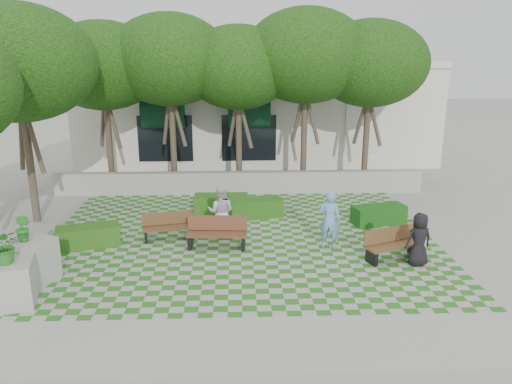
{
  "coord_description": "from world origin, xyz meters",
  "views": [
    {
      "loc": [
        -0.08,
        -13.54,
        5.74
      ],
      "look_at": [
        0.5,
        1.5,
        1.4
      ],
      "focal_mm": 35.0,
      "sensor_mm": 36.0,
      "label": 1
    }
  ],
  "objects_px": {
    "bench_mid": "(217,233)",
    "hedge_midleft": "(221,204)",
    "bench_west": "(168,227)",
    "person_blue": "(330,220)",
    "person_white": "(221,212)",
    "planter_back": "(28,260)",
    "bench_east": "(392,245)",
    "hedge_east": "(379,215)",
    "person_dark": "(419,239)",
    "hedge_west": "(88,236)",
    "planter_front": "(9,274)",
    "hedge_midright": "(255,208)"
  },
  "relations": [
    {
      "from": "hedge_west",
      "to": "person_white",
      "type": "distance_m",
      "value": 4.05
    },
    {
      "from": "bench_mid",
      "to": "person_white",
      "type": "distance_m",
      "value": 0.91
    },
    {
      "from": "person_dark",
      "to": "hedge_east",
      "type": "bearing_deg",
      "value": -99.22
    },
    {
      "from": "bench_east",
      "to": "hedge_west",
      "type": "relative_size",
      "value": 0.97
    },
    {
      "from": "bench_west",
      "to": "planter_back",
      "type": "xyz_separation_m",
      "value": [
        -3.15,
        -2.9,
        0.21
      ]
    },
    {
      "from": "planter_front",
      "to": "person_dark",
      "type": "relative_size",
      "value": 1.24
    },
    {
      "from": "bench_mid",
      "to": "person_dark",
      "type": "height_order",
      "value": "person_dark"
    },
    {
      "from": "person_blue",
      "to": "person_white",
      "type": "height_order",
      "value": "person_blue"
    },
    {
      "from": "hedge_midleft",
      "to": "hedge_west",
      "type": "distance_m",
      "value": 4.93
    },
    {
      "from": "hedge_east",
      "to": "bench_west",
      "type": "bearing_deg",
      "value": -170.63
    },
    {
      "from": "person_white",
      "to": "hedge_west",
      "type": "bearing_deg",
      "value": 19.16
    },
    {
      "from": "person_white",
      "to": "bench_east",
      "type": "bearing_deg",
      "value": 170.3
    },
    {
      "from": "hedge_east",
      "to": "person_dark",
      "type": "distance_m",
      "value": 3.4
    },
    {
      "from": "bench_mid",
      "to": "person_white",
      "type": "height_order",
      "value": "person_white"
    },
    {
      "from": "person_dark",
      "to": "person_white",
      "type": "relative_size",
      "value": 0.88
    },
    {
      "from": "bench_mid",
      "to": "person_blue",
      "type": "distance_m",
      "value": 3.36
    },
    {
      "from": "hedge_midleft",
      "to": "person_white",
      "type": "bearing_deg",
      "value": -88.32
    },
    {
      "from": "bench_mid",
      "to": "person_blue",
      "type": "height_order",
      "value": "person_blue"
    },
    {
      "from": "hedge_east",
      "to": "person_blue",
      "type": "xyz_separation_m",
      "value": [
        -2.08,
        -2.07,
        0.57
      ]
    },
    {
      "from": "bench_mid",
      "to": "hedge_midright",
      "type": "height_order",
      "value": "bench_mid"
    },
    {
      "from": "hedge_east",
      "to": "planter_front",
      "type": "bearing_deg",
      "value": -152.79
    },
    {
      "from": "hedge_midright",
      "to": "planter_back",
      "type": "xyz_separation_m",
      "value": [
        -5.94,
        -4.92,
        0.29
      ]
    },
    {
      "from": "bench_west",
      "to": "hedge_east",
      "type": "bearing_deg",
      "value": -1.43
    },
    {
      "from": "person_dark",
      "to": "person_white",
      "type": "height_order",
      "value": "person_white"
    },
    {
      "from": "bench_west",
      "to": "hedge_midleft",
      "type": "bearing_deg",
      "value": 46.93
    },
    {
      "from": "bench_west",
      "to": "hedge_east",
      "type": "relative_size",
      "value": 0.92
    },
    {
      "from": "bench_west",
      "to": "hedge_west",
      "type": "height_order",
      "value": "bench_west"
    },
    {
      "from": "hedge_midleft",
      "to": "person_white",
      "type": "xyz_separation_m",
      "value": [
        0.07,
        -2.45,
        0.51
      ]
    },
    {
      "from": "bench_east",
      "to": "person_blue",
      "type": "height_order",
      "value": "person_blue"
    },
    {
      "from": "hedge_midright",
      "to": "person_blue",
      "type": "relative_size",
      "value": 1.05
    },
    {
      "from": "hedge_midright",
      "to": "person_dark",
      "type": "height_order",
      "value": "person_dark"
    },
    {
      "from": "hedge_east",
      "to": "bench_east",
      "type": "bearing_deg",
      "value": -98.45
    },
    {
      "from": "planter_front",
      "to": "person_blue",
      "type": "height_order",
      "value": "planter_front"
    },
    {
      "from": "bench_west",
      "to": "planter_back",
      "type": "distance_m",
      "value": 4.28
    },
    {
      "from": "bench_west",
      "to": "hedge_east",
      "type": "distance_m",
      "value": 7.04
    },
    {
      "from": "bench_east",
      "to": "person_white",
      "type": "height_order",
      "value": "person_white"
    },
    {
      "from": "hedge_midright",
      "to": "hedge_midleft",
      "type": "bearing_deg",
      "value": 158.96
    },
    {
      "from": "hedge_east",
      "to": "hedge_west",
      "type": "height_order",
      "value": "hedge_west"
    },
    {
      "from": "bench_mid",
      "to": "hedge_midleft",
      "type": "distance_m",
      "value": 3.25
    },
    {
      "from": "hedge_midright",
      "to": "person_dark",
      "type": "xyz_separation_m",
      "value": [
        4.29,
        -4.25,
        0.42
      ]
    },
    {
      "from": "bench_west",
      "to": "hedge_east",
      "type": "height_order",
      "value": "bench_west"
    },
    {
      "from": "hedge_west",
      "to": "person_dark",
      "type": "bearing_deg",
      "value": -10.28
    },
    {
      "from": "hedge_midright",
      "to": "hedge_west",
      "type": "xyz_separation_m",
      "value": [
        -5.12,
        -2.55,
        -0.01
      ]
    },
    {
      "from": "hedge_midleft",
      "to": "hedge_east",
      "type": "bearing_deg",
      "value": -14.08
    },
    {
      "from": "person_blue",
      "to": "person_dark",
      "type": "distance_m",
      "value": 2.58
    },
    {
      "from": "bench_east",
      "to": "hedge_midleft",
      "type": "bearing_deg",
      "value": 117.23
    },
    {
      "from": "bench_mid",
      "to": "hedge_midright",
      "type": "distance_m",
      "value": 3.05
    },
    {
      "from": "planter_back",
      "to": "person_white",
      "type": "bearing_deg",
      "value": 31.57
    },
    {
      "from": "person_dark",
      "to": "bench_mid",
      "type": "bearing_deg",
      "value": -26.42
    },
    {
      "from": "planter_front",
      "to": "person_white",
      "type": "distance_m",
      "value": 6.26
    }
  ]
}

